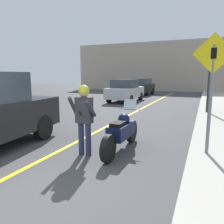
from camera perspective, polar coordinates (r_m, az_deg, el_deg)
ground_plane at (r=4.31m, az=-24.13°, el=-18.86°), size 80.00×80.00×0.00m
road_center_line at (r=9.40m, az=0.85°, el=-2.65°), size 0.12×36.00×0.01m
building_backdrop at (r=28.67m, az=17.70°, el=11.30°), size 28.00×1.20×6.17m
motorcycle at (r=5.80m, az=2.57°, el=-5.16°), size 0.62×2.39×1.32m
person_biker at (r=5.37m, az=-7.32°, el=-0.20°), size 0.59×0.48×1.77m
crossing_sign at (r=5.51m, az=24.58°, el=6.93°), size 0.91×0.08×2.78m
traffic_light at (r=11.96m, az=24.29°, el=11.33°), size 0.26×0.30×3.41m
parked_car_silver at (r=16.84m, az=3.53°, el=5.67°), size 1.88×4.20×1.68m
parked_car_black at (r=22.97m, az=7.81°, el=6.63°), size 1.88×4.20×1.68m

